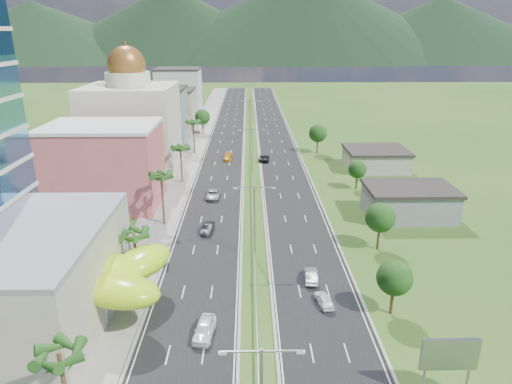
{
  "coord_description": "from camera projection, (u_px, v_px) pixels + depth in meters",
  "views": [
    {
      "loc": [
        -0.85,
        -51.06,
        31.8
      ],
      "look_at": [
        0.36,
        18.76,
        7.0
      ],
      "focal_mm": 32.0,
      "sensor_mm": 36.0,
      "label": 1
    }
  ],
  "objects": [
    {
      "name": "midrise_white",
      "position": [
        179.0,
        94.0,
        173.08
      ],
      "size": [
        16.0,
        15.0,
        18.0
      ],
      "primitive_type": "cube",
      "color": "silver",
      "rests_on": "ground"
    },
    {
      "name": "midrise_grey",
      "position": [
        157.0,
        118.0,
        131.02
      ],
      "size": [
        16.0,
        15.0,
        16.0
      ],
      "primitive_type": "cube",
      "color": "gray",
      "rests_on": "ground"
    },
    {
      "name": "palm_tree_a",
      "position": [
        59.0,
        358.0,
        35.1
      ],
      "size": [
        3.6,
        3.6,
        9.1
      ],
      "color": "#47301C",
      "rests_on": "ground"
    },
    {
      "name": "streetlight_median_e",
      "position": [
        250.0,
        95.0,
        188.41
      ],
      "size": [
        6.04,
        0.25,
        11.0
      ],
      "color": "gray",
      "rests_on": "ground"
    },
    {
      "name": "palm_tree_d",
      "position": [
        181.0,
        149.0,
        98.38
      ],
      "size": [
        3.6,
        3.6,
        8.6
      ],
      "color": "#47301C",
      "rests_on": "ground"
    },
    {
      "name": "road_right",
      "position": [
        275.0,
        137.0,
        143.67
      ],
      "size": [
        11.0,
        260.0,
        0.04
      ],
      "primitive_type": "cube",
      "color": "black",
      "rests_on": "ground"
    },
    {
      "name": "pink_shophouse",
      "position": [
        105.0,
        167.0,
        85.94
      ],
      "size": [
        20.0,
        15.0,
        15.0
      ],
      "primitive_type": "cube",
      "color": "#C6515C",
      "rests_on": "ground"
    },
    {
      "name": "shed_near",
      "position": [
        409.0,
        203.0,
        81.94
      ],
      "size": [
        15.0,
        10.0,
        5.0
      ],
      "primitive_type": "cube",
      "color": "gray",
      "rests_on": "ground"
    },
    {
      "name": "streetlight_median_d",
      "position": [
        251.0,
        113.0,
        146.01
      ],
      "size": [
        6.04,
        0.25,
        11.0
      ],
      "color": "gray",
      "rests_on": "ground"
    },
    {
      "name": "streetlight_median_b",
      "position": [
        255.0,
        214.0,
        65.93
      ],
      "size": [
        6.04,
        0.25,
        11.0
      ],
      "color": "gray",
      "rests_on": "ground"
    },
    {
      "name": "car_white_near_left",
      "position": [
        204.0,
        329.0,
        49.97
      ],
      "size": [
        2.63,
        5.26,
        1.72
      ],
      "primitive_type": "imported",
      "rotation": [
        0.0,
        0.0,
        -0.12
      ],
      "color": "white",
      "rests_on": "road_left"
    },
    {
      "name": "midrise_beige",
      "position": [
        170.0,
        111.0,
        152.25
      ],
      "size": [
        16.0,
        15.0,
        13.0
      ],
      "primitive_type": "cube",
      "color": "#A19784",
      "rests_on": "ground"
    },
    {
      "name": "leafy_tree_rb",
      "position": [
        380.0,
        218.0,
        68.65
      ],
      "size": [
        4.55,
        4.55,
        7.47
      ],
      "color": "#47301C",
      "rests_on": "ground"
    },
    {
      "name": "sidewalk_left",
      "position": [
        197.0,
        137.0,
        143.26
      ],
      "size": [
        7.0,
        260.0,
        0.12
      ],
      "primitive_type": "cube",
      "color": "gray",
      "rests_on": "ground"
    },
    {
      "name": "car_silver_mid_left",
      "position": [
        213.0,
        194.0,
        91.29
      ],
      "size": [
        2.76,
        5.76,
        1.58
      ],
      "primitive_type": "imported",
      "rotation": [
        0.0,
        0.0,
        -0.02
      ],
      "color": "#93959A",
      "rests_on": "road_left"
    },
    {
      "name": "motorcycle",
      "position": [
        168.0,
        265.0,
        64.18
      ],
      "size": [
        0.82,
        2.05,
        1.28
      ],
      "primitive_type": "imported",
      "rotation": [
        0.0,
        0.0,
        0.11
      ],
      "color": "black",
      "rests_on": "road_left"
    },
    {
      "name": "leafy_tree_rd",
      "position": [
        318.0,
        133.0,
        123.14
      ],
      "size": [
        4.9,
        4.9,
        8.05
      ],
      "color": "#47301C",
      "rests_on": "ground"
    },
    {
      "name": "streetlight_median_c",
      "position": [
        252.0,
        147.0,
        103.61
      ],
      "size": [
        6.04,
        0.25,
        11.0
      ],
      "color": "gray",
      "rests_on": "ground"
    },
    {
      "name": "ground",
      "position": [
        256.0,
        292.0,
        58.76
      ],
      "size": [
        500.0,
        500.0,
        0.0
      ],
      "primitive_type": "plane",
      "color": "#2D5119",
      "rests_on": "ground"
    },
    {
      "name": "car_white_near_right",
      "position": [
        324.0,
        299.0,
        55.76
      ],
      "size": [
        2.27,
        4.26,
        1.38
      ],
      "primitive_type": "imported",
      "rotation": [
        0.0,
        0.0,
        3.31
      ],
      "color": "white",
      "rests_on": "road_right"
    },
    {
      "name": "domed_building",
      "position": [
        132.0,
        123.0,
        106.32
      ],
      "size": [
        20.0,
        20.0,
        28.7
      ],
      "color": "beige",
      "rests_on": "ground"
    },
    {
      "name": "leafy_tree_lfar",
      "position": [
        202.0,
        117.0,
        146.15
      ],
      "size": [
        4.9,
        4.9,
        8.05
      ],
      "color": "#47301C",
      "rests_on": "ground"
    },
    {
      "name": "leafy_tree_ra",
      "position": [
        395.0,
        278.0,
        52.71
      ],
      "size": [
        4.2,
        4.2,
        6.9
      ],
      "color": "#47301C",
      "rests_on": "ground"
    },
    {
      "name": "palm_tree_b",
      "position": [
        134.0,
        236.0,
        58.03
      ],
      "size": [
        3.6,
        3.6,
        8.1
      ],
      "color": "#47301C",
      "rests_on": "ground"
    },
    {
      "name": "median_guardrail",
      "position": [
        251.0,
        150.0,
        126.38
      ],
      "size": [
        0.1,
        216.06,
        0.76
      ],
      "color": "gray",
      "rests_on": "ground"
    },
    {
      "name": "lime_canopy",
      "position": [
        85.0,
        275.0,
        52.99
      ],
      "size": [
        18.0,
        15.0,
        7.4
      ],
      "color": "#ADE416",
      "rests_on": "ground"
    },
    {
      "name": "billboard",
      "position": [
        450.0,
        356.0,
        40.6
      ],
      "size": [
        5.2,
        0.35,
        6.2
      ],
      "color": "gray",
      "rests_on": "ground"
    },
    {
      "name": "palm_tree_e",
      "position": [
        193.0,
        124.0,
        121.68
      ],
      "size": [
        3.6,
        3.6,
        9.4
      ],
      "color": "#47301C",
      "rests_on": "ground"
    },
    {
      "name": "car_dark_far_right",
      "position": [
        264.0,
        158.0,
        117.48
      ],
      "size": [
        2.99,
        5.61,
        1.5
      ],
      "primitive_type": "imported",
      "rotation": [
        0.0,
        0.0,
        3.05
      ],
      "color": "black",
      "rests_on": "road_right"
    },
    {
      "name": "car_dark_left",
      "position": [
        208.0,
        228.0,
        75.81
      ],
      "size": [
        2.11,
        4.63,
        1.47
      ],
      "primitive_type": "imported",
      "rotation": [
        0.0,
        0.0,
        -0.13
      ],
      "color": "black",
      "rests_on": "road_left"
    },
    {
      "name": "leafy_tree_rc",
      "position": [
        357.0,
        169.0,
        95.35
      ],
      "size": [
        3.85,
        3.85,
        6.33
      ],
      "color": "#47301C",
      "rests_on": "ground"
    },
    {
      "name": "mountain_ridge",
      "position": [
        305.0,
        62.0,
        483.73
      ],
      "size": [
        860.0,
        140.0,
        90.0
      ],
      "primitive_type": null,
      "color": "black",
      "rests_on": "ground"
    },
    {
      "name": "car_yellow_far_left",
      "position": [
        228.0,
        157.0,
        118.37
      ],
      "size": [
        2.41,
        5.36,
        1.53
      ],
      "primitive_type": "imported",
      "rotation": [
        0.0,
        0.0,
        -0.05
      ],
      "color": "orange",
      "rests_on": "road_left"
    },
    {
      "name": "car_silver_right",
      "position": [
        311.0,
        275.0,
        61.1
      ],
      "size": [
        1.97,
        4.64,
        1.49
      ],
      "primitive_type": "imported",
      "rotation": [
        0.0,
        0.0,
        3.05
      ],
      "color": "#A6AAAE",
      "rests_on": "road_right"
    },
    {
      "name": "road_left",
      "position": [
        227.0,
        137.0,
        143.43
      ],
      "size": [
        11.0,
        260.0,
        0.04
      ],
      "primitive_type": "cube",
      "color": "black",
      "rests_on": "ground"
    },
    {
      "name": "palm_tree_c",
      "position": [
        161.0,
        178.0,
        76.39
      ],
      "size": [
        3.6,
        3.6,
        9.6
      ],
      "color": "#47301C",
      "rests_on": "ground"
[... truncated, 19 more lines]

